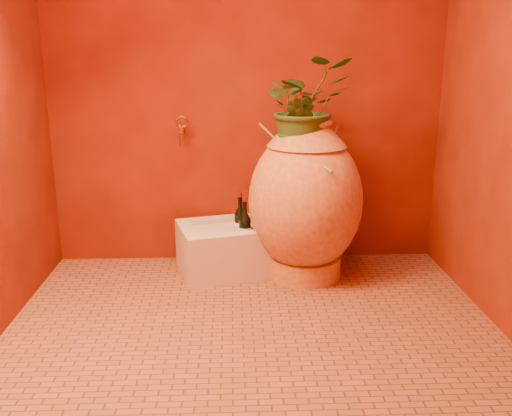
{
  "coord_description": "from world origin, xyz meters",
  "views": [
    {
      "loc": [
        -0.09,
        -2.66,
        1.36
      ],
      "look_at": [
        0.03,
        0.35,
        0.53
      ],
      "focal_mm": 40.0,
      "sensor_mm": 36.0,
      "label": 1
    }
  ],
  "objects_px": {
    "wall_tap": "(182,129)",
    "stone_basin": "(234,249)",
    "wine_bottle_b": "(240,224)",
    "wine_bottle_c": "(264,232)",
    "wine_bottle_a": "(245,230)",
    "amphora": "(305,200)"
  },
  "relations": [
    {
      "from": "wine_bottle_b",
      "to": "wine_bottle_a",
      "type": "bearing_deg",
      "value": -77.3
    },
    {
      "from": "wine_bottle_b",
      "to": "wall_tap",
      "type": "distance_m",
      "value": 0.7
    },
    {
      "from": "amphora",
      "to": "stone_basin",
      "type": "height_order",
      "value": "amphora"
    },
    {
      "from": "amphora",
      "to": "wine_bottle_c",
      "type": "bearing_deg",
      "value": 173.31
    },
    {
      "from": "wine_bottle_b",
      "to": "stone_basin",
      "type": "bearing_deg",
      "value": -117.22
    },
    {
      "from": "wine_bottle_c",
      "to": "stone_basin",
      "type": "bearing_deg",
      "value": 159.23
    },
    {
      "from": "wine_bottle_b",
      "to": "wall_tap",
      "type": "xyz_separation_m",
      "value": [
        -0.36,
        0.07,
        0.6
      ]
    },
    {
      "from": "stone_basin",
      "to": "wine_bottle_b",
      "type": "xyz_separation_m",
      "value": [
        0.04,
        0.08,
        0.14
      ]
    },
    {
      "from": "amphora",
      "to": "wine_bottle_a",
      "type": "relative_size",
      "value": 3.08
    },
    {
      "from": "wall_tap",
      "to": "wine_bottle_b",
      "type": "bearing_deg",
      "value": -11.79
    },
    {
      "from": "wine_bottle_c",
      "to": "wine_bottle_b",
      "type": "bearing_deg",
      "value": 132.89
    },
    {
      "from": "amphora",
      "to": "wine_bottle_c",
      "type": "relative_size",
      "value": 3.2
    },
    {
      "from": "amphora",
      "to": "wine_bottle_b",
      "type": "height_order",
      "value": "amphora"
    },
    {
      "from": "wall_tap",
      "to": "stone_basin",
      "type": "bearing_deg",
      "value": -26.68
    },
    {
      "from": "amphora",
      "to": "wall_tap",
      "type": "distance_m",
      "value": 0.89
    },
    {
      "from": "amphora",
      "to": "wine_bottle_a",
      "type": "height_order",
      "value": "amphora"
    },
    {
      "from": "stone_basin",
      "to": "wall_tap",
      "type": "distance_m",
      "value": 0.82
    },
    {
      "from": "wine_bottle_a",
      "to": "wine_bottle_b",
      "type": "height_order",
      "value": "same"
    },
    {
      "from": "stone_basin",
      "to": "wall_tap",
      "type": "xyz_separation_m",
      "value": [
        -0.32,
        0.16,
        0.74
      ]
    },
    {
      "from": "wine_bottle_a",
      "to": "amphora",
      "type": "bearing_deg",
      "value": -9.84
    },
    {
      "from": "wine_bottle_b",
      "to": "wine_bottle_c",
      "type": "relative_size",
      "value": 1.04
    },
    {
      "from": "amphora",
      "to": "wall_tap",
      "type": "height_order",
      "value": "amphora"
    }
  ]
}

